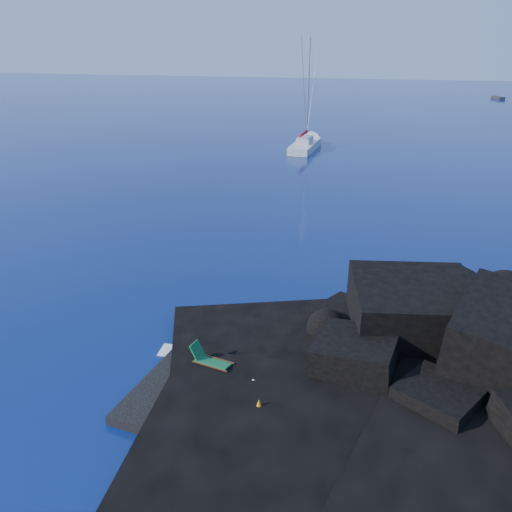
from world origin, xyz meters
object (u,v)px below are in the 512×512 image
(deck_chair, at_px, (213,358))
(sunbather, at_px, (241,380))
(distant_boat_a, at_px, (498,99))
(sailboat, at_px, (305,149))
(marker_cone, at_px, (259,406))

(deck_chair, bearing_deg, sunbather, -13.37)
(distant_boat_a, bearing_deg, sunbather, -120.16)
(sailboat, bearing_deg, distant_boat_a, 67.25)
(deck_chair, bearing_deg, distant_boat_a, 86.82)
(marker_cone, xyz_separation_m, distant_boat_a, (26.41, 126.45, -0.62))
(sailboat, height_order, sunbather, sailboat)
(sunbather, height_order, distant_boat_a, sunbather)
(sunbather, relative_size, marker_cone, 3.28)
(deck_chair, bearing_deg, marker_cone, -28.75)
(marker_cone, bearing_deg, sunbather, 128.48)
(sunbather, distance_m, distant_boat_a, 128.09)
(deck_chair, distance_m, sunbather, 1.49)
(deck_chair, height_order, sunbather, deck_chair)
(deck_chair, relative_size, sunbather, 0.90)
(sailboat, relative_size, deck_chair, 8.28)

